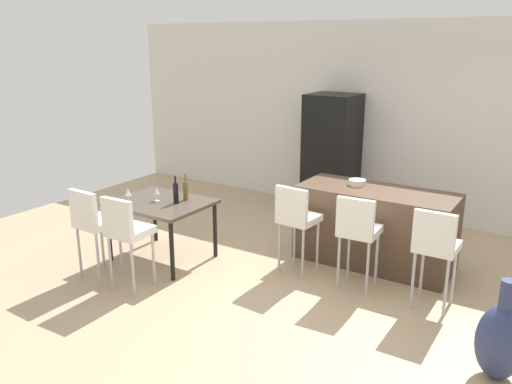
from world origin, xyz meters
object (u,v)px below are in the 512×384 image
Objects in this scene: bar_chair_left at (296,216)px; dining_chair_near at (93,220)px; kitchen_island at (375,227)px; bar_chair_middle at (358,228)px; wine_glass_right at (128,192)px; floor_vase at (500,341)px; refrigerator at (332,155)px; wine_bottle_left at (176,193)px; fruit_bowl at (357,182)px; dining_table at (161,207)px; wine_bottle_inner at (186,190)px; dining_chair_far at (126,228)px; wine_glass_middle at (157,191)px; bar_chair_right at (436,243)px.

bar_chair_left is 1.00× the size of dining_chair_near.
kitchen_island is 1.74× the size of bar_chair_middle.
wine_glass_right is 4.20m from floor_vase.
refrigerator is at bearing 71.53° from dining_chair_near.
fruit_bowl is (1.75, 1.30, 0.09)m from wine_bottle_left.
dining_table is 2.95m from refrigerator.
wine_bottle_left reaches higher than bar_chair_middle.
floor_vase is (1.92, -1.68, -0.63)m from fruit_bowl.
dining_table is 1.07× the size of dining_chair_near.
kitchen_island is at bearing 135.40° from floor_vase.
dining_chair_near is 3.18× the size of wine_bottle_left.
wine_bottle_inner reaches higher than bar_chair_middle.
wine_bottle_inner is at bearing 41.35° from wine_glass_right.
wine_glass_right is at bearing 133.63° from dining_chair_far.
dining_chair_far reaches higher than fruit_bowl.
kitchen_island is 10.48× the size of wine_glass_middle.
wine_bottle_inner is 3.73m from floor_vase.
bar_chair_middle is 3.18× the size of wine_bottle_left.
refrigerator reaches higher than wine_glass_middle.
kitchen_island is 1.62× the size of dining_table.
wine_bottle_left is at bearing -93.81° from wine_bottle_inner.
bar_chair_right is at bearing -40.84° from kitchen_island.
dining_chair_near is (-3.37, -1.34, 0.00)m from bar_chair_right.
wine_glass_right reaches higher than floor_vase.
kitchen_island is 0.99× the size of refrigerator.
dining_chair_far is 6.03× the size of wine_glass_right.
bar_chair_left and dining_chair_near have the same top height.
wine_bottle_left is (-2.11, -0.47, 0.17)m from bar_chair_middle.
wine_bottle_inner is (0.21, 0.21, 0.19)m from dining_table.
wine_bottle_left reaches higher than bar_chair_left.
bar_chair_left is at bearing 36.19° from dining_chair_near.
wine_glass_middle is (-0.25, -0.06, -0.00)m from wine_bottle_left.
wine_glass_right is at bearing -167.55° from bar_chair_right.
kitchen_island is 2.15× the size of floor_vase.
wine_bottle_inner reaches higher than floor_vase.
refrigerator is at bearing 71.20° from dining_table.
wine_bottle_inner reaches higher than wine_glass_middle.
dining_chair_near is 1.24× the size of floor_vase.
bar_chair_left reaches higher than floor_vase.
wine_bottle_left is 2.18m from fruit_bowl.
kitchen_island is 5.51× the size of wine_bottle_left.
bar_chair_left is at bearing -114.43° from fruit_bowl.
wine_glass_right is (-1.87, -0.75, 0.17)m from bar_chair_left.
bar_chair_right is 3.62m from dining_chair_near.
fruit_bowl is at bearing 65.57° from bar_chair_left.
bar_chair_left is 2.36m from refrigerator.
wine_glass_right is (-0.51, -0.45, 0.00)m from wine_bottle_inner.
dining_table is at bearing -170.56° from bar_chair_right.
floor_vase is (4.12, 0.49, -0.37)m from dining_chair_near.
bar_chair_middle reaches higher than fruit_bowl.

